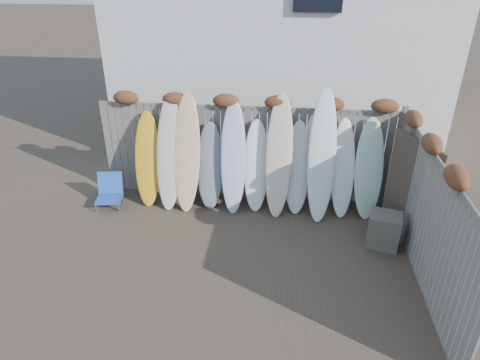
# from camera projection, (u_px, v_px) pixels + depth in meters

# --- Properties ---
(ground) EXTENTS (80.00, 80.00, 0.00)m
(ground) POSITION_uv_depth(u_px,v_px,m) (232.00, 266.00, 7.14)
(ground) COLOR #493A2D
(back_fence) EXTENTS (6.05, 0.28, 2.24)m
(back_fence) POSITION_uv_depth(u_px,v_px,m) (249.00, 145.00, 8.68)
(back_fence) COLOR slate
(back_fence) RESTS_ON ground
(right_fence) EXTENTS (0.28, 4.40, 2.24)m
(right_fence) POSITION_uv_depth(u_px,v_px,m) (428.00, 210.00, 6.54)
(right_fence) COLOR slate
(right_fence) RESTS_ON ground
(house) EXTENTS (8.50, 5.50, 6.33)m
(house) POSITION_uv_depth(u_px,v_px,m) (280.00, 14.00, 11.30)
(house) COLOR silver
(house) RESTS_ON ground
(beach_chair) EXTENTS (0.57, 0.60, 0.67)m
(beach_chair) POSITION_uv_depth(u_px,v_px,m) (110.00, 191.00, 8.77)
(beach_chair) COLOR blue
(beach_chair) RESTS_ON ground
(wooden_crate) EXTENTS (0.64, 0.57, 0.63)m
(wooden_crate) POSITION_uv_depth(u_px,v_px,m) (384.00, 230.00, 7.51)
(wooden_crate) COLOR #6C5751
(wooden_crate) RESTS_ON ground
(lattice_panel) EXTENTS (0.57, 1.17, 1.89)m
(lattice_panel) POSITION_uv_depth(u_px,v_px,m) (411.00, 191.00, 7.49)
(lattice_panel) COLOR brown
(lattice_panel) RESTS_ON ground
(surfboard_0) EXTENTS (0.56, 0.70, 1.88)m
(surfboard_0) POSITION_uv_depth(u_px,v_px,m) (148.00, 159.00, 8.64)
(surfboard_0) COLOR orange
(surfboard_0) RESTS_ON ground
(surfboard_1) EXTENTS (0.55, 0.80, 2.22)m
(surfboard_1) POSITION_uv_depth(u_px,v_px,m) (169.00, 154.00, 8.48)
(surfboard_1) COLOR beige
(surfboard_1) RESTS_ON ground
(surfboard_2) EXTENTS (0.55, 0.81, 2.29)m
(surfboard_2) POSITION_uv_depth(u_px,v_px,m) (187.00, 153.00, 8.42)
(surfboard_2) COLOR tan
(surfboard_2) RESTS_ON ground
(surfboard_3) EXTENTS (0.57, 0.65, 1.71)m
(surfboard_3) POSITION_uv_depth(u_px,v_px,m) (210.00, 166.00, 8.57)
(surfboard_3) COLOR slate
(surfboard_3) RESTS_ON ground
(surfboard_4) EXTENTS (0.55, 0.80, 2.17)m
(surfboard_4) POSITION_uv_depth(u_px,v_px,m) (233.00, 158.00, 8.37)
(surfboard_4) COLOR #B1BFD6
(surfboard_4) RESTS_ON ground
(surfboard_5) EXTENTS (0.53, 0.67, 1.78)m
(surfboard_5) POSITION_uv_depth(u_px,v_px,m) (256.00, 166.00, 8.48)
(surfboard_5) COLOR white
(surfboard_5) RESTS_ON ground
(surfboard_6) EXTENTS (0.54, 0.83, 2.33)m
(surfboard_6) POSITION_uv_depth(u_px,v_px,m) (279.00, 156.00, 8.23)
(surfboard_6) COLOR beige
(surfboard_6) RESTS_ON ground
(surfboard_7) EXTENTS (0.50, 0.65, 1.79)m
(surfboard_7) POSITION_uv_depth(u_px,v_px,m) (297.00, 168.00, 8.39)
(surfboard_7) COLOR silver
(surfboard_7) RESTS_ON ground
(surfboard_8) EXTENTS (0.54, 0.87, 2.46)m
(surfboard_8) POSITION_uv_depth(u_px,v_px,m) (322.00, 157.00, 8.07)
(surfboard_8) COLOR white
(surfboard_8) RESTS_ON ground
(surfboard_9) EXTENTS (0.50, 0.70, 1.88)m
(surfboard_9) POSITION_uv_depth(u_px,v_px,m) (343.00, 169.00, 8.26)
(surfboard_9) COLOR white
(surfboard_9) RESTS_ON ground
(surfboard_10) EXTENTS (0.55, 0.69, 1.91)m
(surfboard_10) POSITION_uv_depth(u_px,v_px,m) (369.00, 169.00, 8.21)
(surfboard_10) COLOR #B8DAB9
(surfboard_10) RESTS_ON ground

